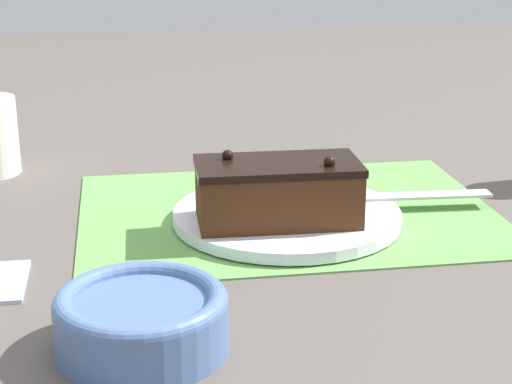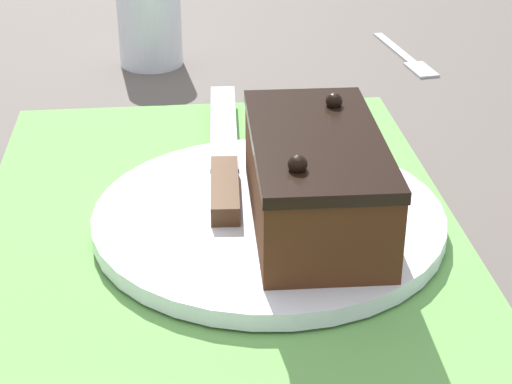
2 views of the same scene
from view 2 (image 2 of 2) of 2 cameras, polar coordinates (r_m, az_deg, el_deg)
ground_plane at (r=0.61m, az=-2.49°, el=-2.38°), size 3.00×3.00×0.00m
placemat_woven at (r=0.61m, az=-2.50°, el=-2.22°), size 0.46×0.34×0.00m
cake_plate at (r=0.60m, az=0.85°, el=-1.77°), size 0.25×0.25×0.01m
chocolate_cake at (r=0.57m, az=3.99°, el=0.92°), size 0.17×0.09×0.07m
serving_knife at (r=0.65m, az=-2.13°, el=1.79°), size 0.26×0.04×0.01m
drinking_glass at (r=0.92m, az=-7.12°, el=11.45°), size 0.07×0.07×0.10m
dessert_fork at (r=0.95m, az=10.03°, el=8.86°), size 0.15×0.04×0.01m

